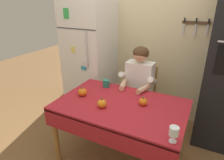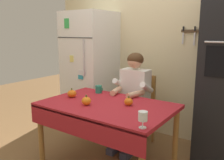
{
  "view_description": "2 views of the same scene",
  "coord_description": "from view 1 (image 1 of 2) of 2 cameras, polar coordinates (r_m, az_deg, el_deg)",
  "views": [
    {
      "loc": [
        0.77,
        -1.62,
        1.81
      ],
      "look_at": [
        -0.14,
        0.16,
        0.97
      ],
      "focal_mm": 31.35,
      "sensor_mm": 36.0,
      "label": 1
    },
    {
      "loc": [
        1.47,
        -1.9,
        1.5
      ],
      "look_at": [
        0.02,
        0.17,
        0.99
      ],
      "focal_mm": 38.42,
      "sensor_mm": 36.0,
      "label": 2
    }
  ],
  "objects": [
    {
      "name": "coffee_mug",
      "position": [
        2.55,
        -1.73,
        -0.99
      ],
      "size": [
        0.11,
        0.08,
        0.1
      ],
      "color": "#237F66",
      "rests_on": "dining_table"
    },
    {
      "name": "pumpkin_small",
      "position": [
        2.34,
        -8.61,
        -3.5
      ],
      "size": [
        0.11,
        0.11,
        0.11
      ],
      "color": "orange",
      "rests_on": "dining_table"
    },
    {
      "name": "dining_table",
      "position": [
        2.19,
        2.37,
        -9.05
      ],
      "size": [
        1.4,
        0.9,
        0.74
      ],
      "color": "#9E6B33",
      "rests_on": "ground"
    },
    {
      "name": "seated_person",
      "position": [
        2.66,
        7.5,
        -1.28
      ],
      "size": [
        0.47,
        0.55,
        1.25
      ],
      "color": "#38384C",
      "rests_on": "ground"
    },
    {
      "name": "wine_glass",
      "position": [
        1.67,
        17.61,
        -14.22
      ],
      "size": [
        0.08,
        0.08,
        0.14
      ],
      "color": "white",
      "rests_on": "dining_table"
    },
    {
      "name": "back_wall_assembly",
      "position": [
        3.1,
        13.63,
        12.62
      ],
      "size": [
        3.7,
        0.13,
        2.6
      ],
      "color": "beige",
      "rests_on": "ground"
    },
    {
      "name": "refrigerator",
      "position": [
        3.23,
        -6.34,
        6.21
      ],
      "size": [
        0.68,
        0.71,
        1.8
      ],
      "color": "white",
      "rests_on": "ground"
    },
    {
      "name": "pumpkin_medium",
      "position": [
        2.08,
        -2.97,
        -6.87
      ],
      "size": [
        0.1,
        0.1,
        0.11
      ],
      "color": "orange",
      "rests_on": "dining_table"
    },
    {
      "name": "pumpkin_large",
      "position": [
        2.14,
        9.06,
        -6.28
      ],
      "size": [
        0.09,
        0.09,
        0.1
      ],
      "color": "orange",
      "rests_on": "dining_table"
    },
    {
      "name": "chair_behind_person",
      "position": [
        2.92,
        8.55,
        -3.99
      ],
      "size": [
        0.4,
        0.4,
        0.93
      ],
      "color": "#9E6B33",
      "rests_on": "ground"
    }
  ]
}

